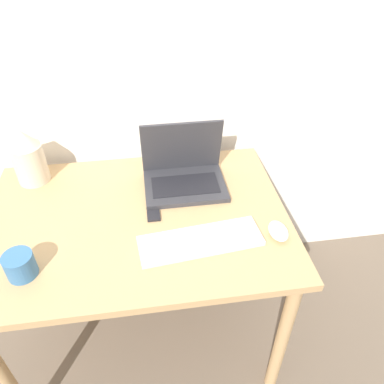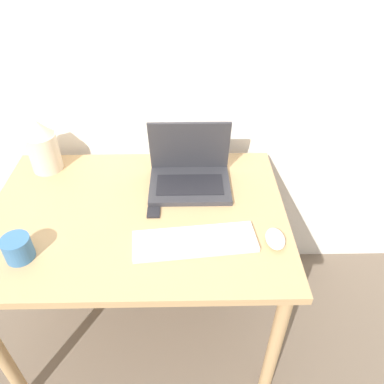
% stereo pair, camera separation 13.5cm
% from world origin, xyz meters
% --- Properties ---
extents(wall_back, '(6.00, 0.05, 2.50)m').
position_xyz_m(wall_back, '(0.00, 0.86, 1.25)').
color(wall_back, white).
rests_on(wall_back, ground_plane).
extents(desk, '(1.13, 0.80, 0.75)m').
position_xyz_m(desk, '(0.00, 0.40, 0.66)').
color(desk, tan).
rests_on(desk, ground_plane).
extents(laptop, '(0.33, 0.25, 0.26)m').
position_xyz_m(laptop, '(0.20, 0.58, 0.81)').
color(laptop, '#333338').
rests_on(laptop, desk).
extents(keyboard, '(0.44, 0.18, 0.02)m').
position_xyz_m(keyboard, '(0.22, 0.23, 0.76)').
color(keyboard, silver).
rests_on(keyboard, desk).
extents(mouse, '(0.07, 0.10, 0.03)m').
position_xyz_m(mouse, '(0.49, 0.23, 0.77)').
color(mouse, white).
rests_on(mouse, desk).
extents(vase, '(0.13, 0.13, 0.24)m').
position_xyz_m(vase, '(-0.41, 0.69, 0.87)').
color(vase, beige).
rests_on(vase, desk).
extents(mp3_player, '(0.05, 0.06, 0.01)m').
position_xyz_m(mp3_player, '(0.06, 0.39, 0.76)').
color(mp3_player, black).
rests_on(mp3_player, desk).
extents(mug, '(0.09, 0.09, 0.08)m').
position_xyz_m(mug, '(-0.36, 0.18, 0.79)').
color(mug, teal).
rests_on(mug, desk).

